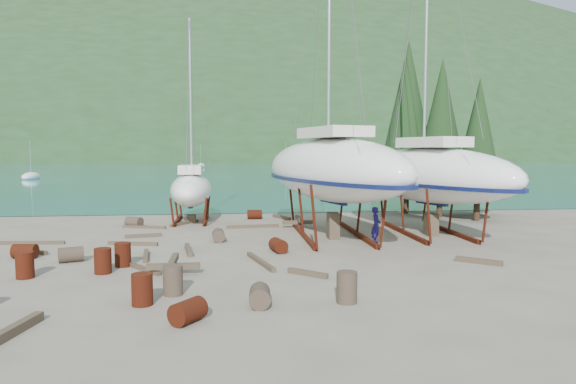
{
  "coord_description": "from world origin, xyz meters",
  "views": [
    {
      "loc": [
        -0.83,
        -19.34,
        4.25
      ],
      "look_at": [
        1.71,
        3.0,
        2.42
      ],
      "focal_mm": 32.0,
      "sensor_mm": 36.0,
      "label": 1
    }
  ],
  "objects": [
    {
      "name": "ground",
      "position": [
        0.0,
        0.0,
        0.0
      ],
      "size": [
        600.0,
        600.0,
        0.0
      ],
      "primitive_type": "plane",
      "color": "#665D51",
      "rests_on": "ground"
    },
    {
      "name": "bay_water",
      "position": [
        0.0,
        315.0,
        0.01
      ],
      "size": [
        700.0,
        700.0,
        0.0
      ],
      "primitive_type": "plane",
      "color": "#1A6B83",
      "rests_on": "ground"
    },
    {
      "name": "far_hill",
      "position": [
        0.0,
        320.0,
        0.0
      ],
      "size": [
        800.0,
        360.0,
        110.0
      ],
      "primitive_type": "ellipsoid",
      "color": "#1E351A",
      "rests_on": "ground"
    },
    {
      "name": "far_house_left",
      "position": [
        -60.0,
        190.0,
        2.92
      ],
      "size": [
        6.6,
        5.6,
        5.6
      ],
      "color": "beige",
      "rests_on": "ground"
    },
    {
      "name": "far_house_center",
      "position": [
        -20.0,
        190.0,
        2.92
      ],
      "size": [
        6.6,
        5.6,
        5.6
      ],
      "color": "beige",
      "rests_on": "ground"
    },
    {
      "name": "far_house_right",
      "position": [
        30.0,
        190.0,
        2.92
      ],
      "size": [
        6.6,
        5.6,
        5.6
      ],
      "color": "beige",
      "rests_on": "ground"
    },
    {
      "name": "cypress_near_right",
      "position": [
        12.5,
        12.0,
        5.79
      ],
      "size": [
        3.6,
        3.6,
        10.0
      ],
      "color": "black",
      "rests_on": "ground"
    },
    {
      "name": "cypress_mid_right",
      "position": [
        14.0,
        10.0,
        4.92
      ],
      "size": [
        3.06,
        3.06,
        8.5
      ],
      "color": "black",
      "rests_on": "ground"
    },
    {
      "name": "cypress_back_left",
      "position": [
        11.0,
        14.0,
        6.66
      ],
      "size": [
        4.14,
        4.14,
        11.5
      ],
      "color": "black",
      "rests_on": "ground"
    },
    {
      "name": "cypress_far_right",
      "position": [
        15.5,
        13.0,
        5.21
      ],
      "size": [
        3.24,
        3.24,
        9.0
      ],
      "color": "black",
      "rests_on": "ground"
    },
    {
      "name": "moored_boat_left",
      "position": [
        -30.0,
        60.0,
        0.39
      ],
      "size": [
        2.0,
        5.0,
        6.05
      ],
      "color": "white",
      "rests_on": "ground"
    },
    {
      "name": "moored_boat_mid",
      "position": [
        10.0,
        80.0,
        0.39
      ],
      "size": [
        2.0,
        5.0,
        6.05
      ],
      "color": "white",
      "rests_on": "ground"
    },
    {
      "name": "moored_boat_far",
      "position": [
        -8.0,
        110.0,
        0.39
      ],
      "size": [
        2.0,
        5.0,
        6.05
      ],
      "color": "white",
      "rests_on": "ground"
    },
    {
      "name": "large_sailboat_near",
      "position": [
        4.09,
        5.38,
        3.35
      ],
      "size": [
        7.25,
        13.77,
        20.81
      ],
      "rotation": [
        0.0,
        0.0,
        0.27
      ],
      "color": "white",
      "rests_on": "ground"
    },
    {
      "name": "large_sailboat_far",
      "position": [
        9.15,
        5.66,
        3.04
      ],
      "size": [
        7.04,
        12.26,
        18.64
      ],
      "rotation": [
        0.0,
        0.0,
        0.33
      ],
      "color": "white",
      "rests_on": "ground"
    },
    {
      "name": "small_sailboat_shore",
      "position": [
        -3.11,
        11.44,
        1.97
      ],
      "size": [
        2.4,
        7.5,
        11.97
      ],
      "rotation": [
        0.0,
        0.0,
        0.01
      ],
      "color": "white",
      "rests_on": "ground"
    },
    {
      "name": "worker",
      "position": [
        5.76,
        3.18,
        0.84
      ],
      "size": [
        0.63,
        0.73,
        1.69
      ],
      "primitive_type": "imported",
      "rotation": [
        0.0,
        0.0,
        1.12
      ],
      "color": "#191252",
      "rests_on": "ground"
    },
    {
      "name": "drum_1",
      "position": [
        -0.05,
        -5.64,
        0.29
      ],
      "size": [
        0.63,
        0.91,
        0.58
      ],
      "primitive_type": "cylinder",
      "rotation": [
        1.57,
        0.0,
        3.08
      ],
      "color": "#2D2823",
      "rests_on": "ground"
    },
    {
      "name": "drum_2",
      "position": [
        -8.88,
        1.61,
        0.29
      ],
      "size": [
        0.95,
        0.69,
        0.58
      ],
      "primitive_type": "cylinder",
      "rotation": [
        1.57,
        0.0,
        1.45
      ],
      "color": "#541A0E",
      "rests_on": "ground"
    },
    {
      "name": "drum_3",
      "position": [
        -3.25,
        -5.17,
        0.44
      ],
      "size": [
        0.58,
        0.58,
        0.88
      ],
      "primitive_type": "cylinder",
      "color": "#541A0E",
      "rests_on": "ground"
    },
    {
      "name": "drum_4",
      "position": [
        0.68,
        12.25,
        0.29
      ],
      "size": [
        0.9,
        0.62,
        0.58
      ],
      "primitive_type": "cylinder",
      "rotation": [
        1.57,
        0.0,
        1.61
      ],
      "color": "#541A0E",
      "rests_on": "ground"
    },
    {
      "name": "drum_6",
      "position": [
        1.15,
        1.7,
        0.29
      ],
      "size": [
        0.78,
        1.0,
        0.58
      ],
      "primitive_type": "cylinder",
      "rotation": [
        1.57,
        0.0,
        0.25
      ],
      "color": "#541A0E",
      "rests_on": "ground"
    },
    {
      "name": "drum_8",
      "position": [
        -7.64,
        -1.66,
        0.44
      ],
      "size": [
        0.58,
        0.58,
        0.88
      ],
      "primitive_type": "cylinder",
      "color": "#541A0E",
      "rests_on": "ground"
    },
    {
      "name": "drum_9",
      "position": [
        -6.13,
        9.61,
        0.29
      ],
      "size": [
        1.05,
        0.94,
        0.58
      ],
      "primitive_type": "cylinder",
      "rotation": [
        1.57,
        0.0,
        1.04
      ],
      "color": "#2D2823",
      "rests_on": "ground"
    },
    {
      "name": "drum_10",
      "position": [
        -5.22,
        -1.27,
        0.44
      ],
      "size": [
        0.58,
        0.58,
        0.88
      ],
      "primitive_type": "cylinder",
      "color": "#541A0E",
      "rests_on": "ground"
    },
    {
      "name": "drum_11",
      "position": [
        -1.38,
        4.58,
        0.29
      ],
      "size": [
        0.64,
        0.92,
        0.58
      ],
      "primitive_type": "cylinder",
      "rotation": [
        1.57,
        0.0,
        3.21
      ],
      "color": "#2D2823",
      "rests_on": "ground"
    },
    {
      "name": "drum_12",
      "position": [
        -1.89,
        -6.79,
        0.29
      ],
      "size": [
        0.99,
        1.05,
        0.58
      ],
      "primitive_type": "cylinder",
      "rotation": [
        1.57,
        0.0,
        2.52
      ],
      "color": "#541A0E",
      "rests_on": "ground"
    },
    {
      "name": "drum_14",
      "position": [
        -4.76,
        -0.25,
        0.44
      ],
      "size": [
        0.58,
        0.58,
        0.88
      ],
      "primitive_type": "cylinder",
      "color": "#541A0E",
      "rests_on": "ground"
    },
    {
      "name": "drum_15",
      "position": [
        -6.88,
        0.74,
        0.29
      ],
      "size": [
        1.03,
        0.86,
        0.58
      ],
      "primitive_type": "cylinder",
      "rotation": [
        1.57,
        0.0,
        1.95
      ],
      "color": "#2D2823",
      "rests_on": "ground"
    },
    {
      "name": "drum_16",
      "position": [
        -2.52,
        -4.24,
        0.44
      ],
      "size": [
        0.58,
        0.58,
        0.88
      ],
      "primitive_type": "cylinder",
      "color": "#2D2823",
      "rests_on": "ground"
    },
    {
      "name": "drum_17",
      "position": [
        2.39,
        -5.58,
        0.44
      ],
      "size": [
        0.58,
        0.58,
        0.88
      ],
      "primitive_type": "cylinder",
      "color": "#2D2823",
      "rests_on": "ground"
    },
    {
      "name": "timber_0",
      "position": [
        -5.51,
        9.13,
        0.07
      ],
      "size": [
        2.42,
        0.86,
        0.14
      ],
      "primitive_type": "cube",
      "rotation": [
        0.0,
        0.0,
        1.28
      ],
      "color": "brown",
      "rests_on": "ground"
    },
    {
      "name": "timber_1",
      "position": [
        8.45,
        -1.27,
        0.1
      ],
      "size": [
        1.42,
        1.26,
        0.19
      ],
      "primitive_type": "cube",
      "rotation": [
        0.0,
        0.0,
        0.86
      ],
      "color": "brown",
      "rests_on": "ground"
    },
    {
      "name": "timber_3",
      "position": [
        -4.07,
        -0.79,
        0.07
      ],
      "size": [
        1.74,
        2.2,
        0.15
      ],
      "primitive_type": "cube",
      "rotation": [
        0.0,
        0.0,
        0.66
      ],
      "color": "brown",
      "rests_on": "ground"
    },
    {
      "name": "timber_4",
      "position": [
        -5.06,
        6.1,
        0.09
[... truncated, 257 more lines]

